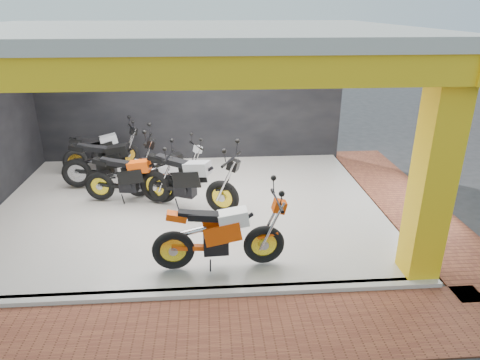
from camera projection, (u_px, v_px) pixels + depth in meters
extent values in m
plane|color=#2D2D30|center=(184.00, 260.00, 7.34)|extent=(80.00, 80.00, 0.00)
cube|color=silver|center=(188.00, 206.00, 9.17)|extent=(8.00, 6.00, 0.10)
cube|color=beige|center=(179.00, 32.00, 7.82)|extent=(8.40, 6.40, 0.20)
cube|color=black|center=(190.00, 99.00, 11.39)|extent=(8.20, 0.20, 3.50)
cube|color=yellow|center=(434.00, 175.00, 6.24)|extent=(0.50, 0.50, 3.50)
cube|color=yellow|center=(167.00, 72.00, 5.17)|extent=(8.40, 0.30, 0.40)
cube|color=yellow|center=(390.00, 47.00, 8.21)|extent=(0.30, 6.40, 0.40)
cube|color=silver|center=(181.00, 294.00, 6.38)|extent=(8.00, 0.20, 0.10)
cube|color=brown|center=(177.00, 333.00, 5.67)|extent=(9.00, 1.40, 0.03)
cube|color=brown|center=(405.00, 201.00, 9.51)|extent=(1.40, 7.00, 0.03)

